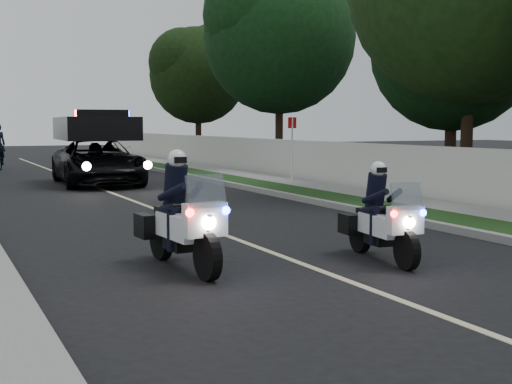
# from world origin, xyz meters

# --- Properties ---
(ground) EXTENTS (120.00, 120.00, 0.00)m
(ground) POSITION_xyz_m (0.00, 0.00, 0.00)
(ground) COLOR black
(ground) RESTS_ON ground
(curb_right) EXTENTS (0.20, 60.00, 0.15)m
(curb_right) POSITION_xyz_m (4.10, 10.00, 0.07)
(curb_right) COLOR gray
(curb_right) RESTS_ON ground
(grass_verge) EXTENTS (1.20, 60.00, 0.16)m
(grass_verge) POSITION_xyz_m (4.80, 10.00, 0.08)
(grass_verge) COLOR #193814
(grass_verge) RESTS_ON ground
(sidewalk_right) EXTENTS (1.40, 60.00, 0.16)m
(sidewalk_right) POSITION_xyz_m (6.10, 10.00, 0.08)
(sidewalk_right) COLOR gray
(sidewalk_right) RESTS_ON ground
(property_wall) EXTENTS (0.22, 60.00, 1.50)m
(property_wall) POSITION_xyz_m (7.10, 10.00, 0.75)
(property_wall) COLOR beige
(property_wall) RESTS_ON ground
(lane_marking) EXTENTS (0.12, 50.00, 0.01)m
(lane_marking) POSITION_xyz_m (0.00, 10.00, 0.00)
(lane_marking) COLOR #BFB78C
(lane_marking) RESTS_ON ground
(police_moto_left) EXTENTS (0.85, 2.08, 1.73)m
(police_moto_left) POSITION_xyz_m (-1.74, 0.56, 0.00)
(police_moto_left) COLOR silver
(police_moto_left) RESTS_ON ground
(police_moto_right) EXTENTS (0.84, 1.86, 1.53)m
(police_moto_right) POSITION_xyz_m (1.23, -0.13, 0.00)
(police_moto_right) COLOR silver
(police_moto_right) RESTS_ON ground
(police_suv) EXTENTS (2.89, 5.74, 2.73)m
(police_suv) POSITION_xyz_m (0.29, 15.15, 0.00)
(police_suv) COLOR black
(police_suv) RESTS_ON ground
(sign_post) EXTENTS (0.45, 0.45, 2.38)m
(sign_post) POSITION_xyz_m (6.00, 11.70, 0.00)
(sign_post) COLOR #AE0C20
(sign_post) RESTS_ON ground
(tree_right_b) EXTENTS (7.69, 7.69, 12.02)m
(tree_right_b) POSITION_xyz_m (9.58, 7.37, 0.00)
(tree_right_b) COLOR #1E3D14
(tree_right_b) RESTS_ON ground
(tree_right_c) EXTENTS (6.48, 6.48, 8.58)m
(tree_right_c) POSITION_xyz_m (10.03, 8.60, 0.00)
(tree_right_c) COLOR black
(tree_right_c) RESTS_ON ground
(tree_right_d) EXTENTS (7.77, 7.77, 11.69)m
(tree_right_d) POSITION_xyz_m (9.90, 20.29, 0.00)
(tree_right_d) COLOR #123814
(tree_right_d) RESTS_ON ground
(tree_right_e) EXTENTS (7.12, 7.12, 9.62)m
(tree_right_e) POSITION_xyz_m (9.84, 30.83, 0.00)
(tree_right_e) COLOR black
(tree_right_e) RESTS_ON ground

